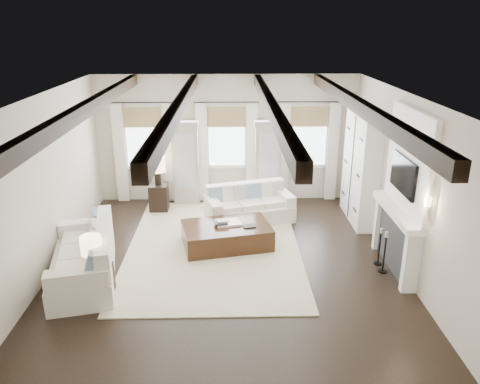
{
  "coord_description": "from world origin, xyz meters",
  "views": [
    {
      "loc": [
        0.07,
        -7.75,
        4.38
      ],
      "look_at": [
        0.27,
        1.1,
        1.15
      ],
      "focal_mm": 35.0,
      "sensor_mm": 36.0,
      "label": 1
    }
  ],
  "objects_px": {
    "sofa_back": "(249,206)",
    "ottoman": "(227,236)",
    "side_table_back": "(159,197)",
    "sofa_left": "(87,259)",
    "side_table_front": "(96,283)"
  },
  "relations": [
    {
      "from": "side_table_front",
      "to": "ottoman",
      "type": "bearing_deg",
      "value": 40.28
    },
    {
      "from": "side_table_back",
      "to": "ottoman",
      "type": "bearing_deg",
      "value": -50.26
    },
    {
      "from": "sofa_back",
      "to": "ottoman",
      "type": "relative_size",
      "value": 1.22
    },
    {
      "from": "sofa_left",
      "to": "ottoman",
      "type": "height_order",
      "value": "sofa_left"
    },
    {
      "from": "sofa_back",
      "to": "side_table_front",
      "type": "xyz_separation_m",
      "value": [
        -2.7,
        -3.2,
        -0.08
      ]
    },
    {
      "from": "sofa_left",
      "to": "side_table_back",
      "type": "height_order",
      "value": "sofa_left"
    },
    {
      "from": "side_table_front",
      "to": "side_table_back",
      "type": "bearing_deg",
      "value": 82.17
    },
    {
      "from": "side_table_front",
      "to": "side_table_back",
      "type": "xyz_separation_m",
      "value": [
        0.53,
        3.85,
        0.07
      ]
    },
    {
      "from": "sofa_left",
      "to": "ottoman",
      "type": "bearing_deg",
      "value": 26.99
    },
    {
      "from": "sofa_left",
      "to": "side_table_back",
      "type": "distance_m",
      "value": 3.37
    },
    {
      "from": "sofa_back",
      "to": "sofa_left",
      "type": "xyz_separation_m",
      "value": [
        -3.0,
        -2.61,
        0.04
      ]
    },
    {
      "from": "sofa_left",
      "to": "ottoman",
      "type": "relative_size",
      "value": 1.4
    },
    {
      "from": "sofa_back",
      "to": "side_table_front",
      "type": "relative_size",
      "value": 4.08
    },
    {
      "from": "ottoman",
      "to": "side_table_front",
      "type": "height_order",
      "value": "side_table_front"
    },
    {
      "from": "sofa_back",
      "to": "sofa_left",
      "type": "height_order",
      "value": "sofa_left"
    }
  ]
}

